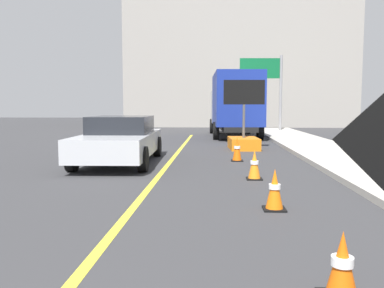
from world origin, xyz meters
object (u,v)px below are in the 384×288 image
highway_guide_sign (269,80)px  traffic_cone_mid_lane (275,190)px  traffic_cone_near_sign (342,267)px  arrow_board_trailer (244,137)px  traffic_cone_curbside (237,149)px  pickup_car (121,139)px  box_truck (235,104)px  traffic_cone_far_lane (254,165)px

highway_guide_sign → traffic_cone_mid_lane: 20.29m
traffic_cone_near_sign → arrow_board_trailer: bearing=89.8°
traffic_cone_near_sign → traffic_cone_mid_lane: size_ratio=0.91×
arrow_board_trailer → traffic_cone_near_sign: (-0.05, -12.22, -0.18)m
traffic_cone_near_sign → traffic_cone_curbside: size_ratio=0.82×
traffic_cone_near_sign → pickup_car: bearing=115.4°
pickup_car → highway_guide_sign: size_ratio=0.98×
box_truck → pickup_car: bearing=-110.4°
arrow_board_trailer → box_truck: bearing=90.4°
traffic_cone_far_lane → box_truck: bearing=89.2°
traffic_cone_far_lane → traffic_cone_curbside: traffic_cone_curbside is taller
arrow_board_trailer → pickup_car: arrow_board_trailer is taller
highway_guide_sign → traffic_cone_near_sign: bearing=-96.1°
box_truck → traffic_cone_near_sign: bearing=-90.0°
pickup_car → box_truck: bearing=69.6°
traffic_cone_near_sign → box_truck: bearing=90.0°
highway_guide_sign → traffic_cone_mid_lane: (-2.56, -19.89, -3.09)m
arrow_board_trailer → highway_guide_sign: bearing=77.4°
box_truck → highway_guide_sign: bearing=60.2°
arrow_board_trailer → traffic_cone_near_sign: bearing=-90.2°
arrow_board_trailer → box_truck: box_truck is taller
pickup_car → traffic_cone_curbside: bearing=8.9°
arrow_board_trailer → traffic_cone_curbside: 3.51m
arrow_board_trailer → traffic_cone_far_lane: 6.54m
arrow_board_trailer → pickup_car: 5.63m
arrow_board_trailer → highway_guide_sign: 11.32m
traffic_cone_mid_lane → traffic_cone_far_lane: size_ratio=0.98×
box_truck → traffic_cone_far_lane: box_truck is taller
box_truck → traffic_cone_near_sign: box_truck is taller
traffic_cone_near_sign → traffic_cone_mid_lane: traffic_cone_mid_lane is taller
traffic_cone_far_lane → traffic_cone_curbside: (-0.22, 3.05, 0.03)m
pickup_car → traffic_cone_near_sign: (3.88, -8.19, -0.40)m
highway_guide_sign → traffic_cone_far_lane: size_ratio=7.25×
traffic_cone_mid_lane → traffic_cone_far_lane: traffic_cone_far_lane is taller
traffic_cone_curbside → traffic_cone_near_sign: bearing=-87.4°
traffic_cone_near_sign → traffic_cone_mid_lane: 3.00m
box_truck → traffic_cone_near_sign: size_ratio=12.15×
traffic_cone_near_sign → traffic_cone_mid_lane: bearing=92.4°
pickup_car → traffic_cone_mid_lane: (3.76, -5.19, -0.37)m
traffic_cone_curbside → traffic_cone_mid_lane: bearing=-87.2°
arrow_board_trailer → traffic_cone_mid_lane: bearing=-91.1°
pickup_car → traffic_cone_far_lane: pickup_car is taller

